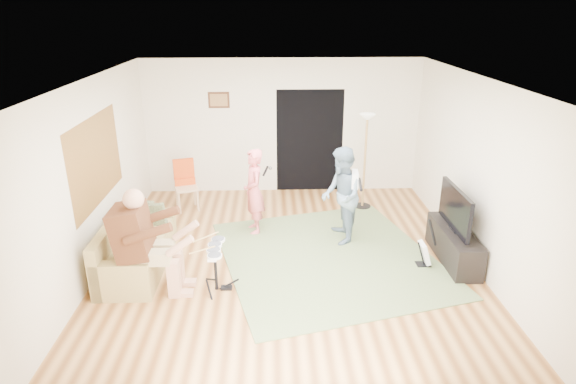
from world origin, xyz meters
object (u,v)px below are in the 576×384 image
Objects in this scene: guitarist at (341,196)px; tv_cabinet at (454,245)px; torchiere_lamp at (366,145)px; dining_chair at (187,192)px; television at (455,209)px; sofa at (133,252)px; singer at (254,192)px; guitar_spare at (425,253)px; drum_kit at (216,270)px.

guitarist is 1.13× the size of tv_cabinet.
dining_chair is at bearing 179.28° from torchiere_lamp.
dining_chair is 4.82m from television.
guitarist is at bearing 13.47° from sofa.
singer is at bearing 159.49° from television.
dining_chair is (-1.30, 1.04, -0.39)m from singer.
guitar_spare is 0.42× the size of torchiere_lamp.
singer is 3.26m from tv_cabinet.
torchiere_lamp is (3.79, 2.16, 0.99)m from sofa.
guitar_spare is 2.54m from torchiere_lamp.
singer is at bearing -56.52° from dining_chair.
tv_cabinet is at bearing -64.82° from torchiere_lamp.
singer is 1.71m from dining_chair.
singer is at bearing 33.49° from sofa.
tv_cabinet is (3.03, -1.12, -0.48)m from singer.
drum_kit is (1.28, -0.65, 0.04)m from sofa.
television is (0.43, 0.16, 0.63)m from guitar_spare.
guitarist reaches higher than sofa.
guitarist is 1.85m from tv_cabinet.
guitar_spare is 0.54× the size of tv_cabinet.
television is at bearing 19.84° from guitar_spare.
tv_cabinet is 0.60m from television.
sofa is at bearing -70.35° from singer.
television is at bearing 64.12° from guitarist.
dining_chair reaches higher than drum_kit.
singer is 2.33m from torchiere_lamp.
television is at bearing -44.61° from dining_chair.
television reaches higher than sofa.
guitar_spare is at bearing -77.28° from torchiere_lamp.
dining_chair reaches higher than tv_cabinet.
torchiere_lamp is 1.61× the size of television.
drum_kit is 3.56m from television.
television is at bearing 11.38° from drum_kit.
guitar_spare reaches higher than tv_cabinet.
guitarist reaches higher than dining_chair.
drum_kit is at bearing -26.85° from sofa.
sofa is at bearing -150.32° from torchiere_lamp.
guitar_spare is 0.51m from tv_cabinet.
drum_kit is at bearing -91.58° from dining_chair.
dining_chair reaches higher than sofa.
torchiere_lamp is at bearing 102.72° from guitar_spare.
dining_chair is 0.84× the size of television.
singer reaches higher than dining_chair.
television reaches higher than drum_kit.
guitar_spare is (1.14, -0.87, -0.57)m from guitarist.
television is (4.73, 0.04, 0.60)m from sofa.
dining_chair is at bearing 153.27° from television.
tv_cabinet is at bearing 64.79° from guitarist.
dining_chair is (-3.34, 0.04, -0.90)m from torchiere_lamp.
torchiere_lamp is (-0.51, 2.27, 1.03)m from guitar_spare.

